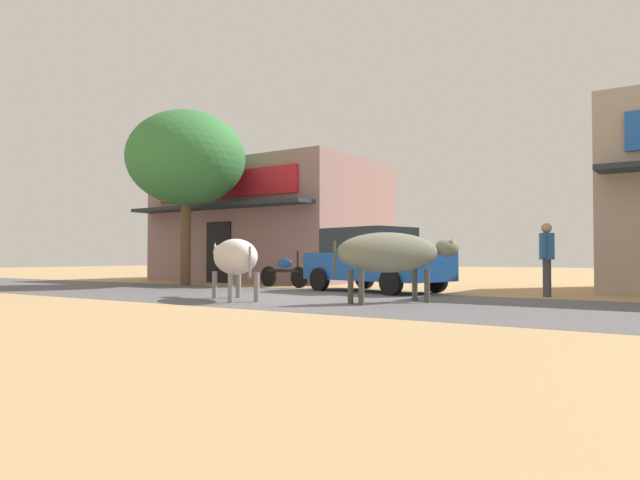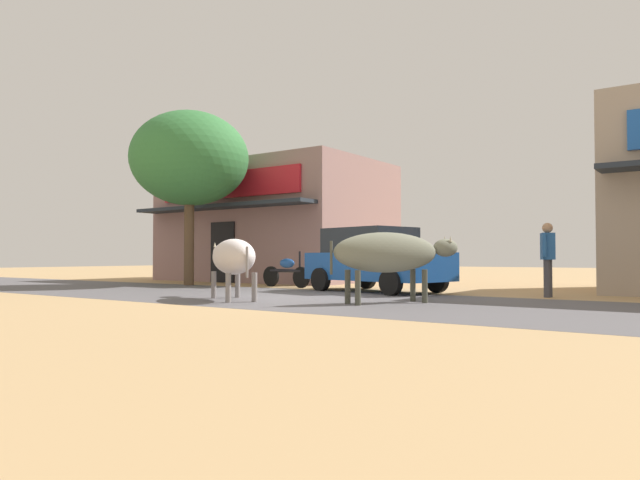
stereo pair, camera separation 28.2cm
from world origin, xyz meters
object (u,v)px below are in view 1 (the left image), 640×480
object	(u,v)px
parked_hatchback_car	(374,259)
cow_far_dark	(392,253)
pedestrian_by_shop	(547,254)
roadside_tree	(186,159)
cow_near_brown	(234,257)
parked_motorcycle	(284,271)

from	to	relation	value
parked_hatchback_car	cow_far_dark	xyz separation A→B (m)	(2.10, -3.12, 0.12)
parked_hatchback_car	cow_far_dark	bearing A→B (deg)	-55.98
cow_far_dark	pedestrian_by_shop	world-z (taller)	pedestrian_by_shop
roadside_tree	parked_hatchback_car	distance (m)	7.18
cow_near_brown	pedestrian_by_shop	distance (m)	6.90
parked_motorcycle	cow_near_brown	world-z (taller)	cow_near_brown
parked_motorcycle	cow_far_dark	world-z (taller)	cow_far_dark
cow_far_dark	pedestrian_by_shop	size ratio (longest dim) A/B	1.57
parked_motorcycle	cow_far_dark	distance (m)	6.37
parked_hatchback_car	cow_near_brown	xyz separation A→B (m)	(-0.99, -4.20, 0.04)
parked_hatchback_car	cow_near_brown	world-z (taller)	parked_hatchback_car
roadside_tree	pedestrian_by_shop	xyz separation A→B (m)	(10.61, 0.83, -3.01)
cow_near_brown	pedestrian_by_shop	world-z (taller)	pedestrian_by_shop
pedestrian_by_shop	cow_far_dark	bearing A→B (deg)	-120.53
cow_far_dark	pedestrian_by_shop	xyz separation A→B (m)	(2.06, 3.50, 0.00)
roadside_tree	cow_near_brown	size ratio (longest dim) A/B	2.26
cow_near_brown	roadside_tree	bearing A→B (deg)	145.46
pedestrian_by_shop	cow_near_brown	bearing A→B (deg)	-138.38
cow_near_brown	cow_far_dark	bearing A→B (deg)	19.32
parked_motorcycle	cow_far_dark	bearing A→B (deg)	-33.41
parked_hatchback_car	pedestrian_by_shop	bearing A→B (deg)	5.21
parked_hatchback_car	cow_far_dark	distance (m)	3.76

